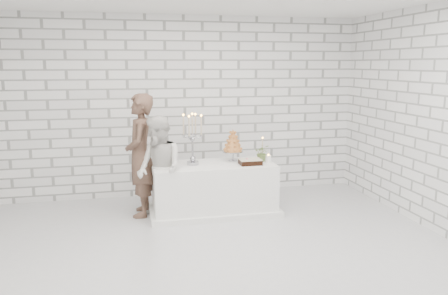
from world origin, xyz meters
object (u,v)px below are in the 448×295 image
(bride, at_px, (159,169))
(candelabra, at_px, (193,139))
(cake_table, at_px, (214,188))
(groom, at_px, (141,155))
(croquembouche, at_px, (233,145))

(bride, bearing_deg, candelabra, 85.94)
(cake_table, bearing_deg, groom, 172.68)
(groom, distance_m, bride, 0.43)
(cake_table, distance_m, croquembouche, 0.72)
(groom, bearing_deg, candelabra, 86.74)
(bride, height_order, croquembouche, bride)
(bride, height_order, candelabra, candelabra)
(cake_table, distance_m, bride, 0.92)
(cake_table, xyz_separation_m, croquembouche, (0.33, 0.14, 0.62))
(cake_table, xyz_separation_m, candelabra, (-0.31, 0.02, 0.76))
(cake_table, height_order, groom, groom)
(cake_table, xyz_separation_m, groom, (-1.06, 0.14, 0.53))
(groom, xyz_separation_m, bride, (0.25, -0.32, -0.15))
(groom, xyz_separation_m, croquembouche, (1.39, 0.01, 0.10))
(cake_table, bearing_deg, croquembouche, 23.60)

